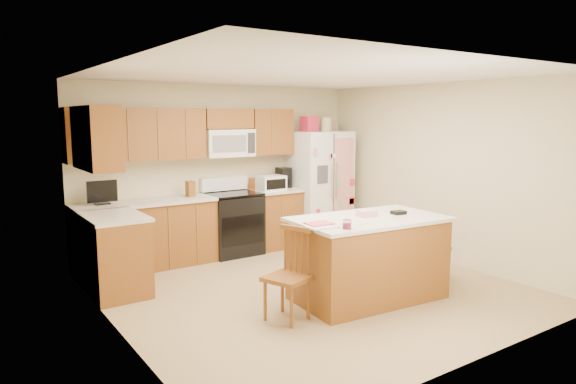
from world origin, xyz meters
TOP-DOWN VIEW (x-y plane):
  - ground at (0.00, 0.00)m, footprint 4.50×4.50m
  - room_shell at (0.00, 0.00)m, footprint 4.60×4.60m
  - cabinetry at (-0.98, 1.79)m, footprint 3.36×1.56m
  - stove at (0.00, 1.94)m, footprint 0.76×0.65m
  - refrigerator at (1.57, 1.87)m, footprint 0.90×0.79m
  - island at (0.34, -0.62)m, footprint 1.80×1.12m
  - windsor_chair_left at (-0.74, -0.62)m, footprint 0.50×0.51m
  - windsor_chair_back at (0.22, -0.04)m, footprint 0.40×0.38m
  - windsor_chair_right at (1.39, -0.62)m, footprint 0.45×0.46m

SIDE VIEW (x-z plane):
  - ground at x=0.00m, z-range 0.00..0.00m
  - windsor_chair_right at x=1.39m, z-range -0.02..0.86m
  - windsor_chair_back at x=0.22m, z-range -0.02..0.88m
  - windsor_chair_left at x=-0.74m, z-range -0.03..0.91m
  - island at x=0.34m, z-range -0.04..0.98m
  - stove at x=0.00m, z-range -0.09..1.04m
  - cabinetry at x=-0.98m, z-range -0.16..1.99m
  - refrigerator at x=1.57m, z-range -0.10..1.94m
  - room_shell at x=0.00m, z-range 0.18..2.70m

